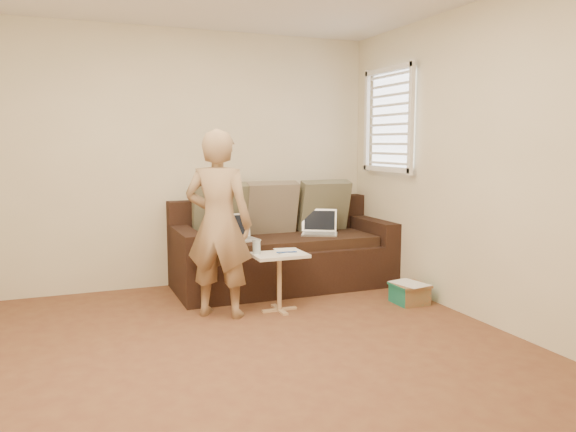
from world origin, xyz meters
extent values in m
plane|color=brown|center=(0.00, 0.00, 0.00)|extent=(4.50, 4.50, 0.00)
plane|color=beige|center=(0.00, 2.25, 1.30)|extent=(4.00, 0.00, 4.00)
plane|color=beige|center=(0.00, -2.25, 1.30)|extent=(4.00, 0.00, 4.00)
plane|color=beige|center=(2.00, 0.00, 1.30)|extent=(0.00, 4.50, 4.50)
imported|color=#947A51|center=(0.03, 1.05, 0.79)|extent=(0.70, 0.64, 1.59)
camera|label=1|loc=(-1.16, -3.52, 1.47)|focal=35.21mm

